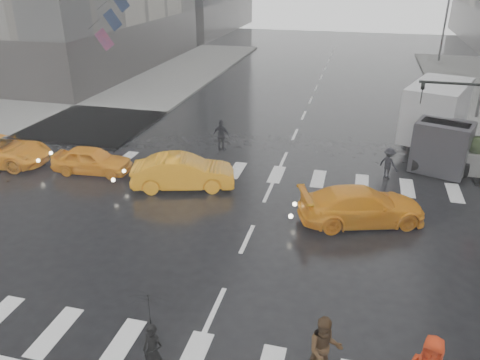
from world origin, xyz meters
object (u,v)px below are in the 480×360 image
(taxi_mid, at_px, (183,172))
(pedestrian_brown, at_px, (324,349))
(box_truck, at_px, (437,120))
(taxi_front, at_px, (92,160))

(taxi_mid, bearing_deg, pedestrian_brown, -159.50)
(box_truck, bearing_deg, taxi_front, -138.69)
(taxi_front, relative_size, taxi_mid, 0.83)
(taxi_front, xyz_separation_m, box_truck, (16.17, 6.63, 1.27))
(taxi_mid, bearing_deg, taxi_front, 67.52)
(pedestrian_brown, distance_m, taxi_front, 15.41)
(taxi_mid, height_order, box_truck, box_truck)
(taxi_front, distance_m, taxi_mid, 4.88)
(taxi_mid, relative_size, box_truck, 0.67)
(pedestrian_brown, relative_size, taxi_mid, 0.39)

